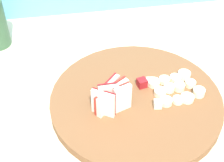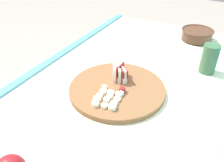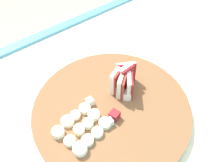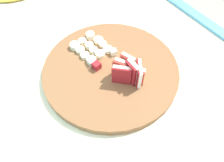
% 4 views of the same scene
% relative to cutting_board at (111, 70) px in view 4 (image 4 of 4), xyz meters
% --- Properties ---
extents(tiled_countertop, '(1.42, 0.82, 0.94)m').
position_rel_cutting_board_xyz_m(tiled_countertop, '(-0.09, 0.00, -0.47)').
color(tiled_countertop, beige).
rests_on(tiled_countertop, ground).
extents(cutting_board, '(0.38, 0.38, 0.02)m').
position_rel_cutting_board_xyz_m(cutting_board, '(0.00, 0.00, 0.00)').
color(cutting_board, brown).
rests_on(cutting_board, tiled_countertop).
extents(apple_wedge_fan, '(0.08, 0.08, 0.06)m').
position_rel_cutting_board_xyz_m(apple_wedge_fan, '(-0.06, -0.02, 0.04)').
color(apple_wedge_fan, maroon).
rests_on(apple_wedge_fan, cutting_board).
extents(apple_dice_pile, '(0.10, 0.09, 0.02)m').
position_rel_cutting_board_xyz_m(apple_dice_pile, '(-0.01, 0.01, 0.02)').
color(apple_dice_pile, '#EFE5CC').
rests_on(apple_dice_pile, cutting_board).
extents(banana_slice_rows, '(0.12, 0.10, 0.02)m').
position_rel_cutting_board_xyz_m(banana_slice_rows, '(0.09, 0.01, 0.02)').
color(banana_slice_rows, beige).
rests_on(banana_slice_rows, cutting_board).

